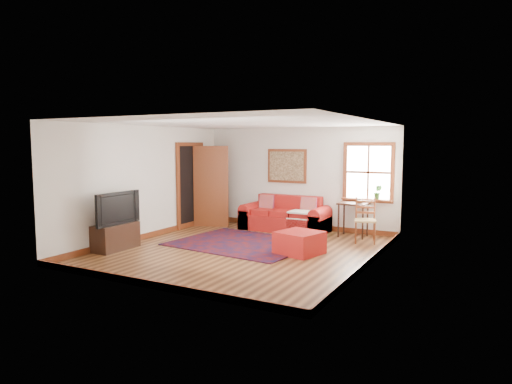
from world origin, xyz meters
The scene contains 13 objects.
ground centered at (0.00, 0.00, 0.00)m, with size 5.50×5.50×0.00m, color #442312.
room_envelope centered at (0.00, 0.02, 1.65)m, with size 5.04×5.54×2.52m.
window centered at (1.78, 2.70, 1.31)m, with size 1.18×0.20×1.38m.
doorway centered at (-2.21, 1.78, 1.07)m, with size 0.89×1.08×2.14m.
framed_artwork centered at (-0.30, 2.71, 1.55)m, with size 1.05×0.07×0.85m.
persian_rug centered at (-0.31, 0.53, 0.01)m, with size 2.79×2.23×0.02m, color #510D0B.
red_leather_sofa centered at (-0.15, 2.33, 0.28)m, with size 2.13×0.88×0.83m.
red_ottoman centered at (1.09, 0.25, 0.21)m, with size 0.75×0.75×0.43m, color #A91915.
side_table centered at (1.53, 2.32, 0.65)m, with size 0.65×0.49×0.78m.
ladder_back_chair centered at (1.92, 1.90, 0.52)m, with size 0.54×0.53×0.95m.
media_cabinet centered at (-2.27, -1.16, 0.26)m, with size 0.43×0.95×0.52m, color #321A10.
television centered at (-2.25, -1.20, 0.84)m, with size 1.12×0.15×0.64m, color black.
candle_hurricane centered at (-2.22, -0.77, 0.61)m, with size 0.12×0.12×0.18m.
Camera 1 is at (4.41, -7.71, 2.09)m, focal length 32.00 mm.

